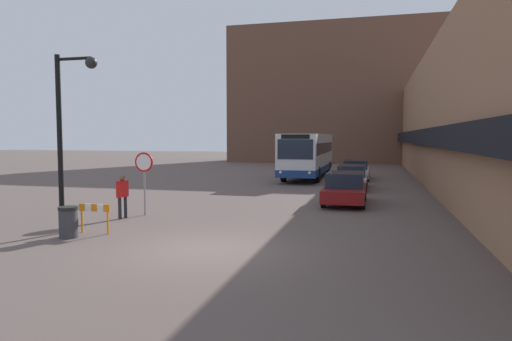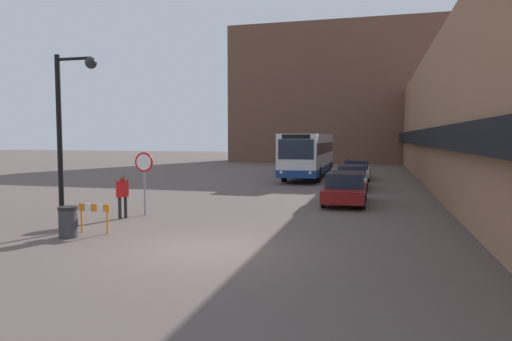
{
  "view_description": "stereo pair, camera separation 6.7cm",
  "coord_description": "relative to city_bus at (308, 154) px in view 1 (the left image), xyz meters",
  "views": [
    {
      "loc": [
        4.44,
        -11.47,
        3.05
      ],
      "look_at": [
        -0.16,
        6.3,
        1.71
      ],
      "focal_mm": 32.0,
      "sensor_mm": 36.0,
      "label": 1
    },
    {
      "loc": [
        4.51,
        -11.45,
        3.05
      ],
      "look_at": [
        -0.16,
        6.3,
        1.71
      ],
      "focal_mm": 32.0,
      "sensor_mm": 36.0,
      "label": 2
    }
  ],
  "objects": [
    {
      "name": "building_backdrop_far",
      "position": [
        0.36,
        22.91,
        6.43
      ],
      "size": [
        26.0,
        8.0,
        16.42
      ],
      "color": "brown",
      "rests_on": "ground_plane"
    },
    {
      "name": "parked_car_middle",
      "position": [
        3.56,
        -6.57,
        -1.07
      ],
      "size": [
        1.81,
        4.8,
        1.38
      ],
      "color": "#B7B7BC",
      "rests_on": "ground_plane"
    },
    {
      "name": "stop_sign",
      "position": [
        -3.86,
        -18.18,
        0.01
      ],
      "size": [
        0.76,
        0.08,
        2.47
      ],
      "color": "gray",
      "rests_on": "ground_plane"
    },
    {
      "name": "building_row_right",
      "position": [
        10.33,
        1.26,
        2.4
      ],
      "size": [
        5.5,
        60.0,
        8.39
      ],
      "color": "#996B4C",
      "rests_on": "ground_plane"
    },
    {
      "name": "pedestrian",
      "position": [
        -4.31,
        -19.04,
        -0.78
      ],
      "size": [
        0.31,
        0.52,
        1.66
      ],
      "rotation": [
        0.0,
        0.0,
        1.31
      ],
      "color": "#232328",
      "rests_on": "ground_plane"
    },
    {
      "name": "ground_plane",
      "position": [
        0.36,
        -22.74,
        -1.78
      ],
      "size": [
        160.0,
        160.0,
        0.0
      ],
      "primitive_type": "plane",
      "color": "brown"
    },
    {
      "name": "trash_bin",
      "position": [
        -4.16,
        -22.38,
        -1.3
      ],
      "size": [
        0.59,
        0.59,
        0.95
      ],
      "color": "#38383D",
      "rests_on": "ground_plane"
    },
    {
      "name": "street_lamp",
      "position": [
        -4.49,
        -21.84,
        1.75
      ],
      "size": [
        1.46,
        0.36,
        5.62
      ],
      "color": "black",
      "rests_on": "ground_plane"
    },
    {
      "name": "city_bus",
      "position": [
        0.0,
        0.0,
        0.0
      ],
      "size": [
        2.62,
        11.77,
        3.27
      ],
      "color": "silver",
      "rests_on": "ground_plane"
    },
    {
      "name": "parked_car_back",
      "position": [
        3.56,
        -0.61,
        -1.07
      ],
      "size": [
        1.9,
        4.58,
        1.4
      ],
      "color": "silver",
      "rests_on": "ground_plane"
    },
    {
      "name": "parked_car_front",
      "position": [
        3.56,
        -13.07,
        -1.06
      ],
      "size": [
        1.86,
        4.45,
        1.45
      ],
      "color": "maroon",
      "rests_on": "ground_plane"
    },
    {
      "name": "construction_barricade",
      "position": [
        -3.75,
        -21.64,
        -1.11
      ],
      "size": [
        1.1,
        0.06,
        0.94
      ],
      "color": "orange",
      "rests_on": "ground_plane"
    }
  ]
}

